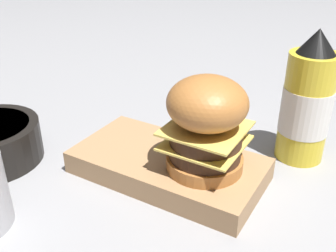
% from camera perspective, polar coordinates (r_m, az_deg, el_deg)
% --- Properties ---
extents(ground_plane, '(6.00, 6.00, 0.00)m').
position_cam_1_polar(ground_plane, '(0.62, 2.98, -5.93)').
color(ground_plane, gray).
extents(serving_board, '(0.28, 0.15, 0.03)m').
position_cam_1_polar(serving_board, '(0.60, -0.00, -5.74)').
color(serving_board, '#A37A51').
rests_on(serving_board, ground_plane).
extents(burger, '(0.11, 0.11, 0.14)m').
position_cam_1_polar(burger, '(0.53, 5.58, 0.30)').
color(burger, '#AD6B33').
rests_on(burger, serving_board).
extents(ketchup_bottle, '(0.08, 0.08, 0.21)m').
position_cam_1_polar(ketchup_bottle, '(0.64, 19.49, 3.06)').
color(ketchup_bottle, yellow).
rests_on(ketchup_bottle, ground_plane).
extents(spoon, '(0.18, 0.11, 0.01)m').
position_cam_1_polar(spoon, '(0.82, 9.02, 2.82)').
color(spoon, '#B2B2B7').
rests_on(spoon, ground_plane).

